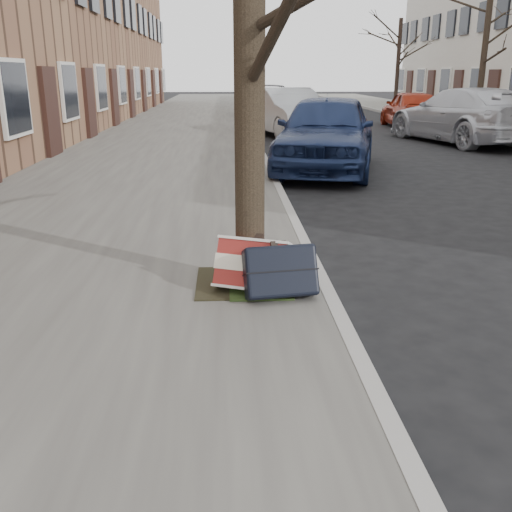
{
  "coord_description": "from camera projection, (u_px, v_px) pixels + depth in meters",
  "views": [
    {
      "loc": [
        -2.14,
        -3.71,
        1.96
      ],
      "look_at": [
        -1.9,
        0.8,
        0.51
      ],
      "focal_mm": 40.0,
      "sensor_mm": 36.0,
      "label": 1
    }
  ],
  "objects": [
    {
      "name": "car_near_mid",
      "position": [
        288.0,
        112.0,
        18.19
      ],
      "size": [
        2.66,
        4.84,
        1.51
      ],
      "primitive_type": "imported",
      "rotation": [
        0.0,
        0.0,
        0.24
      ],
      "color": "#ABAFB3",
      "rests_on": "ground"
    },
    {
      "name": "car_far_back",
      "position": [
        411.0,
        109.0,
        21.03
      ],
      "size": [
        1.94,
        4.17,
        1.38
      ],
      "primitive_type": "imported",
      "rotation": [
        0.0,
        0.0,
        3.06
      ],
      "color": "maroon",
      "rests_on": "ground"
    },
    {
      "name": "car_far_front",
      "position": [
        463.0,
        116.0,
        16.41
      ],
      "size": [
        3.35,
        5.77,
        1.57
      ],
      "primitive_type": "imported",
      "rotation": [
        0.0,
        0.0,
        3.37
      ],
      "color": "#B8BAC0",
      "rests_on": "ground"
    },
    {
      "name": "dirt_patch",
      "position": [
        243.0,
        282.0,
        5.24
      ],
      "size": [
        0.85,
        0.85,
        0.02
      ],
      "primitive_type": "cube",
      "color": "black",
      "rests_on": "near_sidewalk"
    },
    {
      "name": "near_sidewalk",
      "position": [
        177.0,
        135.0,
        18.29
      ],
      "size": [
        5.0,
        70.0,
        0.12
      ],
      "primitive_type": "cube",
      "color": "slate",
      "rests_on": "ground"
    },
    {
      "name": "tree_far_c",
      "position": [
        398.0,
        64.0,
        30.64
      ],
      "size": [
        0.21,
        0.21,
        4.58
      ],
      "primitive_type": "cylinder",
      "color": "black",
      "rests_on": "far_sidewalk"
    },
    {
      "name": "tree_far_b",
      "position": [
        485.0,
        48.0,
        20.41
      ],
      "size": [
        0.22,
        0.22,
        5.35
      ],
      "primitive_type": "cylinder",
      "color": "black",
      "rests_on": "far_sidewalk"
    },
    {
      "name": "suitcase_red",
      "position": [
        252.0,
        266.0,
        4.96
      ],
      "size": [
        0.71,
        0.55,
        0.48
      ],
      "primitive_type": "cube",
      "rotation": [
        -0.42,
        0.0,
        -0.38
      ],
      "color": "maroon",
      "rests_on": "near_sidewalk"
    },
    {
      "name": "suitcase_navy",
      "position": [
        280.0,
        271.0,
        4.83
      ],
      "size": [
        0.67,
        0.45,
        0.48
      ],
      "primitive_type": "cube",
      "rotation": [
        -0.42,
        0.0,
        0.16
      ],
      "color": "black",
      "rests_on": "near_sidewalk"
    },
    {
      "name": "car_near_front",
      "position": [
        326.0,
        132.0,
        11.74
      ],
      "size": [
        2.99,
        4.96,
        1.58
      ],
      "primitive_type": "imported",
      "rotation": [
        0.0,
        0.0,
        -0.26
      ],
      "color": "navy",
      "rests_on": "ground"
    },
    {
      "name": "car_near_back",
      "position": [
        269.0,
        101.0,
        26.72
      ],
      "size": [
        3.31,
        5.49,
        1.42
      ],
      "primitive_type": "imported",
      "rotation": [
        0.0,
        0.0,
        -0.2
      ],
      "color": "#3E3E43",
      "rests_on": "ground"
    }
  ]
}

